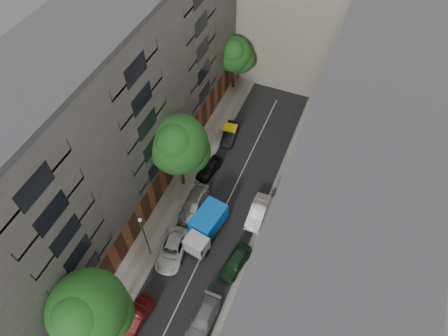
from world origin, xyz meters
The scene contains 21 objects.
ground centered at (0.00, 0.00, 0.00)m, with size 120.00×120.00×0.00m, color #4C4C49.
road_surface centered at (0.00, 0.00, 0.01)m, with size 8.00×44.00×0.02m, color black.
sidewalk_left centered at (-5.50, 0.00, 0.07)m, with size 3.00×44.00×0.15m, color gray.
sidewalk_right centered at (5.50, 0.00, 0.07)m, with size 3.00×44.00×0.15m, color gray.
building_left centered at (-11.00, 0.00, 10.00)m, with size 8.00×44.00×20.00m, color #464341.
building_right centered at (11.00, 0.00, 10.00)m, with size 8.00×44.00×20.00m, color #C2AE97.
building_endcap centered at (0.00, 28.00, 9.00)m, with size 18.00×12.00×18.00m, color gray.
tarp_truck centered at (-0.60, -2.56, 1.47)m, with size 3.21×6.12×2.68m.
car_left_1 centered at (-2.80, -13.08, 0.75)m, with size 1.59×4.56×1.50m, color #480F0E.
car_left_2 centered at (-2.80, -5.80, 0.73)m, with size 2.41×5.22×1.45m, color silver.
car_left_3 centered at (-3.08, -0.20, 0.73)m, with size 2.05×5.05×1.47m, color #BCBDC2.
car_left_4 centered at (-3.57, 5.07, 0.67)m, with size 1.58×3.93×1.34m, color black.
car_left_5 centered at (-3.34, 11.00, 0.69)m, with size 1.47×4.20×1.39m, color black.
car_right_1 centered at (2.80, -10.80, 0.69)m, with size 1.94×4.78×1.39m, color gray.
car_right_2 centered at (3.47, -4.60, 0.72)m, with size 1.71×4.24×1.44m, color black.
car_right_3 centered at (3.60, 1.60, 0.75)m, with size 1.59×4.57×1.51m, color silver.
tree_near centered at (-4.50, -15.09, 6.42)m, with size 6.29×6.17×9.62m.
tree_mid centered at (-5.51, 2.26, 6.61)m, with size 6.39×6.27×9.87m.
tree_far centered at (-6.30, 19.89, 5.40)m, with size 4.97×4.65×7.89m.
lamp_post centered at (-4.80, -6.74, 4.27)m, with size 0.36×0.36×6.73m.
pedestrian centered at (4.50, 4.37, 1.01)m, with size 0.63×0.41×1.72m, color black.
Camera 1 is at (8.78, -20.52, 36.86)m, focal length 32.00 mm.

